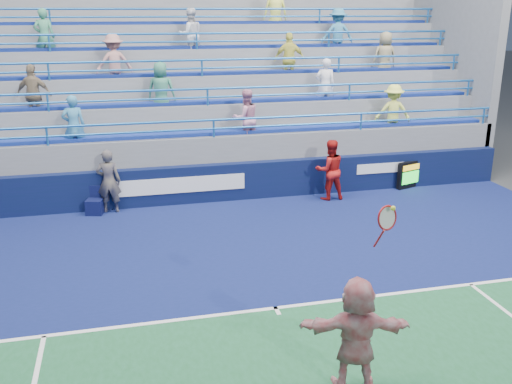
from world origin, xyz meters
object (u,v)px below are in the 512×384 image
object	(u,v)px
line_judge	(109,181)
judge_chair	(95,206)
ball_girl	(330,170)
tennis_player	(356,334)
serve_speed_board	(413,174)

from	to	relation	value
line_judge	judge_chair	bearing A→B (deg)	17.85
judge_chair	ball_girl	world-z (taller)	ball_girl
judge_chair	tennis_player	size ratio (longest dim) A/B	0.27
line_judge	ball_girl	distance (m)	6.24
line_judge	ball_girl	world-z (taller)	ball_girl
serve_speed_board	tennis_player	size ratio (longest dim) A/B	0.43
judge_chair	line_judge	bearing A→B (deg)	9.11
tennis_player	line_judge	xyz separation A→B (m)	(-3.50, 8.69, 0.00)
serve_speed_board	line_judge	size ratio (longest dim) A/B	0.69
judge_chair	line_judge	size ratio (longest dim) A/B	0.43
judge_chair	ball_girl	distance (m)	6.68
tennis_player	ball_girl	bearing A→B (deg)	71.89
serve_speed_board	judge_chair	distance (m)	9.61
tennis_player	ball_girl	xyz separation A→B (m)	(2.73, 8.35, 0.01)
tennis_player	line_judge	bearing A→B (deg)	111.96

